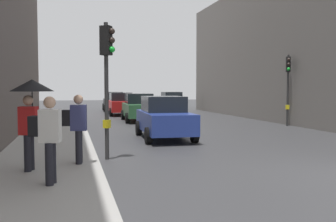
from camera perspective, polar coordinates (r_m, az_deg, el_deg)
The scene contains 11 objects.
sidewalk_kerb at distance 13.64m, azimuth -17.43°, elevation -5.16°, with size 2.79×40.00×0.16m, color #A8A5A0.
traffic_light_mid_street at distance 21.73m, azimuth 17.90°, elevation 4.96°, with size 0.35×0.45×3.94m.
traffic_light_near_right at distance 11.03m, azimuth -9.33°, elevation 6.87°, with size 0.44×0.38×3.99m.
car_red_sedan at distance 29.44m, azimuth -7.23°, elevation 1.09°, with size 2.07×4.23×1.76m.
car_blue_van at distance 15.47m, azimuth -0.58°, elevation -1.02°, with size 2.16×4.27×1.76m.
car_green_estate at distance 23.82m, azimuth -4.46°, elevation 0.55°, with size 2.15×4.27×1.76m.
car_dark_suv at distance 35.20m, azimuth -8.30°, elevation 1.46°, with size 2.17×4.28×1.76m.
car_white_compact at distance 35.17m, azimuth 0.47°, elevation 1.50°, with size 2.11×4.25×1.76m.
pedestrian_with_umbrella at distance 9.21m, azimuth -20.24°, elevation 1.72°, with size 1.00×1.00×2.14m.
pedestrian_with_grey_backpack at distance 9.82m, azimuth -13.77°, elevation -2.04°, with size 0.63×0.37×1.77m.
pedestrian_with_black_backpack at distance 7.84m, azimuth -17.91°, elevation -3.48°, with size 0.65×0.41×1.77m.
Camera 1 is at (-6.33, -7.47, 2.09)m, focal length 39.82 mm.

